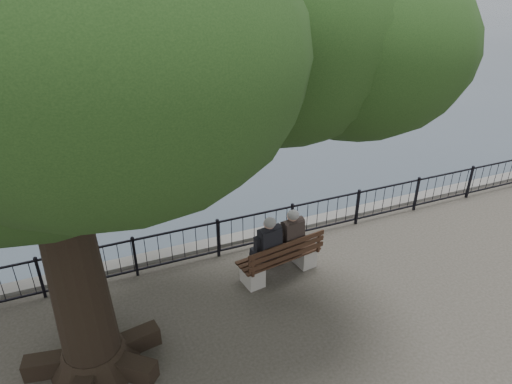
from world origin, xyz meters
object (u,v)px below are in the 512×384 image
person_left (265,249)px  person_right (288,241)px  lion_monument (110,8)px  tree (89,30)px  bench (280,261)px

person_left → person_right: size_ratio=1.00×
person_right → lion_monument: 48.56m
person_right → tree: 6.32m
person_left → bench: bearing=-9.7°
bench → person_left: 0.54m
bench → person_left: (-0.36, 0.06, 0.40)m
person_left → tree: bearing=-160.8°
bench → lion_monument: bearing=87.8°
person_left → tree: tree is taller
person_left → lion_monument: 48.67m
bench → lion_monument: size_ratio=0.25×
person_left → person_right: (0.61, 0.09, 0.00)m
bench → person_right: person_right is taller
person_right → lion_monument: lion_monument is taller
bench → tree: size_ratio=0.19×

